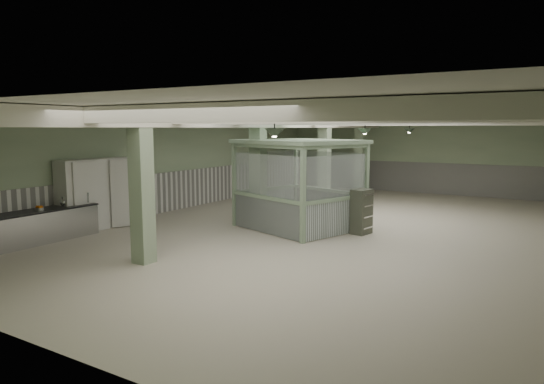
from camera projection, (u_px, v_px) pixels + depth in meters
The scene contains 28 objects.
floor at pixel (342, 229), 15.30m from camera, with size 20.00×20.00×0.00m, color beige.
ceiling at pixel (344, 114), 14.83m from camera, with size 14.00×20.00×0.02m, color white.
wall_back at pixel (423, 156), 23.55m from camera, with size 14.00×0.02×3.60m, color #AABF99.
wall_front at pixel (54, 229), 6.58m from camera, with size 14.00×0.02×3.60m, color #AABF99.
wall_left at pixel (174, 164), 18.65m from camera, with size 0.02×20.00×3.60m, color #AABF99.
wainscot_left at pixel (175, 191), 18.78m from camera, with size 0.05×19.90×1.50m, color white.
wainscot_back at pixel (422, 178), 23.67m from camera, with size 13.90×0.05×1.50m, color white.
girder at pixel (274, 122), 16.14m from camera, with size 0.45×19.90×0.40m, color silver.
beam_a at pixel (177, 113), 8.49m from camera, with size 13.90×0.35×0.32m, color silver.
beam_b at pixel (255, 116), 10.61m from camera, with size 13.90×0.35×0.32m, color silver.
beam_c at pixel (307, 118), 12.73m from camera, with size 13.90×0.35×0.32m, color silver.
beam_d at pixel (344, 120), 14.85m from camera, with size 13.90×0.35×0.32m, color silver.
beam_e at pixel (372, 121), 16.97m from camera, with size 13.90×0.35×0.32m, color silver.
beam_f at pixel (393, 122), 19.10m from camera, with size 13.90×0.35×0.32m, color silver.
beam_g at pixel (411, 122), 21.22m from camera, with size 13.90×0.35×0.32m, color silver.
column_a at pixel (142, 187), 11.25m from camera, with size 0.42×0.42×3.60m, color #8EA585.
column_b at pixel (258, 171), 15.50m from camera, with size 0.42×0.42×3.60m, color #8EA585.
column_c at pixel (324, 162), 19.74m from camera, with size 0.42×0.42×3.60m, color #8EA585.
column_d at pixel (360, 157), 23.14m from camera, with size 0.42×0.42×3.60m, color #8EA585.
pendant_front at pixel (274, 133), 10.40m from camera, with size 0.44×0.44×0.22m, color #324332.
pendant_mid at pixel (365, 132), 15.07m from camera, with size 0.44×0.44×0.22m, color #324332.
pendant_back at pixel (409, 131), 19.31m from camera, with size 0.44×0.44×0.22m, color #324332.
prep_counter at pixel (4, 232), 12.65m from camera, with size 0.92×5.31×0.91m.
pitcher_far at pixel (64, 202), 14.10m from camera, with size 0.19×0.22×0.28m, color #B0B0B4, non-canonical shape.
orange_bowl at pixel (40, 210), 13.29m from camera, with size 0.24×0.24×0.08m, color #B2B2B7.
walkin_cooler at pixel (96, 194), 15.15m from camera, with size 1.02×2.44×2.24m.
guard_booth at pixel (299, 170), 15.22m from camera, with size 4.24×3.91×2.80m.
filing_cabinet at pixel (361, 212), 14.54m from camera, with size 0.44×0.62×1.35m, color #4E5244.
Camera 1 is at (5.87, -14.00, 3.17)m, focal length 32.00 mm.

